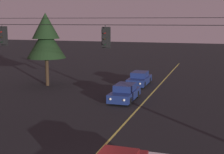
% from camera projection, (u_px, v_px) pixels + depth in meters
% --- Properties ---
extents(lane_centre_stripe, '(0.14, 60.00, 0.01)m').
position_uv_depth(lane_centre_stripe, '(133.00, 114.00, 23.54)').
color(lane_centre_stripe, '#D1C64C').
rests_on(lane_centre_stripe, ground).
extents(stop_bar_paint, '(3.40, 0.36, 0.01)m').
position_uv_depth(stop_bar_paint, '(138.00, 152.00, 16.78)').
color(stop_bar_paint, silver).
rests_on(stop_bar_paint, ground).
extents(signal_span_assembly, '(19.02, 0.32, 7.82)m').
position_uv_depth(signal_span_assembly, '(106.00, 70.00, 17.22)').
color(signal_span_assembly, '#423021').
rests_on(signal_span_assembly, ground).
extents(traffic_light_leftmost, '(0.48, 0.41, 1.22)m').
position_uv_depth(traffic_light_leftmost, '(2.00, 36.00, 18.81)').
color(traffic_light_leftmost, black).
extents(traffic_light_left_inner, '(0.48, 0.41, 1.22)m').
position_uv_depth(traffic_light_left_inner, '(105.00, 38.00, 16.93)').
color(traffic_light_left_inner, black).
extents(car_oncoming_lead, '(1.80, 4.42, 1.39)m').
position_uv_depth(car_oncoming_lead, '(125.00, 93.00, 27.53)').
color(car_oncoming_lead, navy).
rests_on(car_oncoming_lead, ground).
extents(car_oncoming_trailing, '(1.80, 4.42, 1.39)m').
position_uv_depth(car_oncoming_trailing, '(139.00, 79.00, 34.15)').
color(car_oncoming_trailing, navy).
rests_on(car_oncoming_trailing, ground).
extents(tree_verge_near, '(3.97, 3.97, 7.45)m').
position_uv_depth(tree_verge_near, '(46.00, 38.00, 33.16)').
color(tree_verge_near, '#332316').
rests_on(tree_verge_near, ground).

